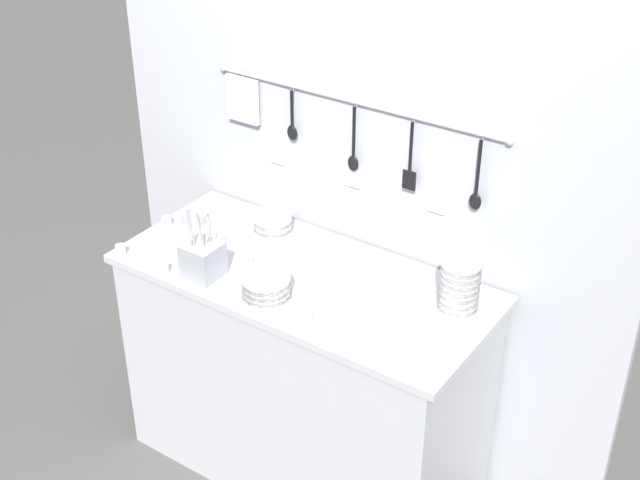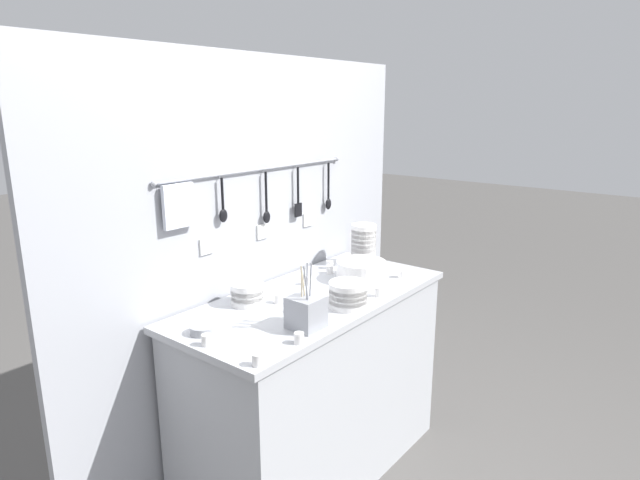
% 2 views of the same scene
% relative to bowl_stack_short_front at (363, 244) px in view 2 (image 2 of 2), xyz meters
% --- Properties ---
extents(ground_plane, '(20.00, 20.00, 0.00)m').
position_rel_bowl_stack_short_front_xyz_m(ground_plane, '(-0.56, -0.10, -1.03)').
color(ground_plane, '#514F4C').
extents(counter, '(1.38, 0.62, 0.92)m').
position_rel_bowl_stack_short_front_xyz_m(counter, '(-0.56, -0.10, -0.57)').
color(counter, '#ADAFB5').
rests_on(counter, ground).
extents(back_wall, '(2.18, 0.08, 1.99)m').
position_rel_bowl_stack_short_front_xyz_m(back_wall, '(-0.56, 0.24, -0.03)').
color(back_wall, '#A8AAB2').
rests_on(back_wall, ground).
extents(bowl_stack_short_front, '(0.13, 0.13, 0.22)m').
position_rel_bowl_stack_short_front_xyz_m(bowl_stack_short_front, '(0.00, 0.00, 0.00)').
color(bowl_stack_short_front, white).
rests_on(bowl_stack_short_front, counter).
extents(bowl_stack_nested_right, '(0.15, 0.15, 0.10)m').
position_rel_bowl_stack_short_front_xyz_m(bowl_stack_nested_right, '(-0.82, 0.06, -0.06)').
color(bowl_stack_nested_right, white).
rests_on(bowl_stack_nested_right, counter).
extents(bowl_stack_back_corner, '(0.17, 0.17, 0.11)m').
position_rel_bowl_stack_short_front_xyz_m(bowl_stack_back_corner, '(-0.57, -0.30, -0.05)').
color(bowl_stack_back_corner, white).
rests_on(bowl_stack_back_corner, counter).
extents(plate_stack, '(0.25, 0.25, 0.09)m').
position_rel_bowl_stack_short_front_xyz_m(plate_stack, '(-0.23, -0.14, -0.06)').
color(plate_stack, white).
rests_on(plate_stack, counter).
extents(steel_mixing_bowl, '(0.10, 0.10, 0.03)m').
position_rel_bowl_stack_short_front_xyz_m(steel_mixing_bowl, '(-1.14, -0.03, -0.09)').
color(steel_mixing_bowl, '#93969E').
rests_on(steel_mixing_bowl, counter).
extents(cutlery_caddy, '(0.12, 0.12, 0.28)m').
position_rel_bowl_stack_short_front_xyz_m(cutlery_caddy, '(-0.85, -0.30, -0.04)').
color(cutlery_caddy, '#93969E').
rests_on(cutlery_caddy, counter).
extents(cup_centre, '(0.04, 0.04, 0.04)m').
position_rel_bowl_stack_short_front_xyz_m(cup_centre, '(-0.25, 0.04, -0.09)').
color(cup_centre, white).
rests_on(cup_centre, counter).
extents(cup_front_left, '(0.04, 0.04, 0.04)m').
position_rel_bowl_stack_short_front_xyz_m(cup_front_left, '(-0.98, -0.37, -0.09)').
color(cup_front_left, white).
rests_on(cup_front_left, counter).
extents(cup_beside_plates, '(0.04, 0.04, 0.04)m').
position_rel_bowl_stack_short_front_xyz_m(cup_beside_plates, '(-1.19, -0.37, -0.09)').
color(cup_beside_plates, white).
rests_on(cup_beside_plates, counter).
extents(cup_back_right, '(0.04, 0.04, 0.04)m').
position_rel_bowl_stack_short_front_xyz_m(cup_back_right, '(-0.18, 0.09, -0.09)').
color(cup_back_right, white).
rests_on(cup_back_right, counter).
extents(cup_mid_row, '(0.04, 0.04, 0.04)m').
position_rel_bowl_stack_short_front_xyz_m(cup_mid_row, '(-0.72, -0.04, -0.09)').
color(cup_mid_row, white).
rests_on(cup_mid_row, counter).
extents(cup_front_right, '(0.04, 0.04, 0.04)m').
position_rel_bowl_stack_short_front_xyz_m(cup_front_right, '(-0.08, -0.28, -0.09)').
color(cup_front_right, white).
rests_on(cup_front_right, counter).
extents(cup_edge_near, '(0.04, 0.04, 0.04)m').
position_rel_bowl_stack_short_front_xyz_m(cup_edge_near, '(-1.20, -0.12, -0.09)').
color(cup_edge_near, white).
rests_on(cup_edge_near, counter).
extents(cup_back_left, '(0.04, 0.04, 0.04)m').
position_rel_bowl_stack_short_front_xyz_m(cup_back_left, '(-0.38, -0.34, -0.09)').
color(cup_back_left, white).
rests_on(cup_back_left, counter).
extents(cup_edge_far, '(0.04, 0.04, 0.04)m').
position_rel_bowl_stack_short_front_xyz_m(cup_edge_far, '(-0.45, 0.02, -0.09)').
color(cup_edge_far, white).
rests_on(cup_edge_far, counter).
extents(cup_by_caddy, '(0.04, 0.04, 0.04)m').
position_rel_bowl_stack_short_front_xyz_m(cup_by_caddy, '(-0.76, -0.17, -0.09)').
color(cup_by_caddy, white).
rests_on(cup_by_caddy, counter).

